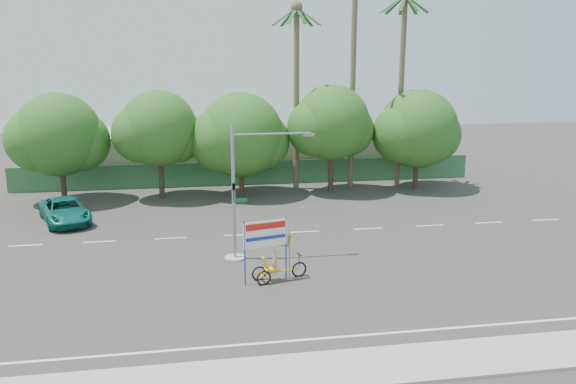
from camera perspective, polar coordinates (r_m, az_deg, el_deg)
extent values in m
plane|color=#33302D|center=(26.41, 0.70, -9.43)|extent=(120.00, 120.00, 0.00)
cube|color=gray|center=(19.82, 4.60, -17.59)|extent=(50.00, 2.40, 0.12)
cube|color=#336B3D|center=(46.59, -3.85, 1.94)|extent=(38.00, 0.08, 2.00)
cube|color=beige|center=(50.98, -15.64, 3.61)|extent=(12.00, 8.00, 4.00)
cube|color=beige|center=(52.13, 4.47, 4.06)|extent=(14.00, 8.00, 3.60)
cylinder|color=#473828|center=(43.93, -21.90, 1.30)|extent=(0.40, 0.40, 3.52)
sphere|color=#214F17|center=(43.42, -22.27, 5.43)|extent=(6.00, 6.00, 6.00)
sphere|color=#214F17|center=(43.50, -20.39, 4.85)|extent=(4.32, 4.32, 4.32)
sphere|color=#214F17|center=(43.54, -24.04, 4.86)|extent=(4.56, 4.56, 4.56)
cylinder|color=#473828|center=(42.89, -12.77, 1.82)|extent=(0.40, 0.40, 3.74)
sphere|color=#214F17|center=(42.36, -13.00, 6.33)|extent=(5.60, 5.60, 5.60)
sphere|color=#214F17|center=(42.66, -11.24, 5.66)|extent=(4.03, 4.03, 4.03)
sphere|color=#214F17|center=(42.25, -14.71, 5.75)|extent=(4.26, 4.26, 4.26)
cylinder|color=#473828|center=(42.96, -4.74, 1.83)|extent=(0.40, 0.40, 3.30)
sphere|color=#214F17|center=(42.46, -4.82, 5.80)|extent=(6.40, 6.40, 6.40)
sphere|color=#214F17|center=(42.96, -2.92, 5.21)|extent=(4.61, 4.61, 4.61)
sphere|color=#214F17|center=(42.17, -6.75, 5.29)|extent=(4.86, 4.86, 4.86)
cylinder|color=#473828|center=(43.99, 4.38, 2.49)|extent=(0.40, 0.40, 3.87)
sphere|color=#214F17|center=(43.46, 4.47, 7.05)|extent=(5.80, 5.80, 5.80)
sphere|color=#214F17|center=(44.14, 6.02, 6.31)|extent=(4.18, 4.18, 4.18)
sphere|color=#214F17|center=(42.97, 2.83, 6.53)|extent=(4.41, 4.41, 4.41)
cylinder|color=#473828|center=(46.16, 12.87, 2.43)|extent=(0.40, 0.40, 3.43)
sphere|color=#214F17|center=(45.68, 13.07, 6.27)|extent=(6.20, 6.20, 6.20)
sphere|color=#214F17|center=(46.56, 14.49, 5.64)|extent=(4.46, 4.46, 4.46)
sphere|color=#214F17|center=(44.98, 11.51, 5.84)|extent=(4.71, 4.71, 4.71)
cylinder|color=#70604C|center=(45.18, 6.60, 11.12)|extent=(0.44, 0.44, 17.00)
cylinder|color=#70604C|center=(46.47, 11.39, 9.77)|extent=(0.44, 0.44, 15.00)
cube|color=#1C4C21|center=(46.90, 12.92, 18.10)|extent=(1.91, 0.28, 1.36)
cube|color=#1C4C21|center=(47.39, 12.38, 18.08)|extent=(1.65, 1.44, 1.36)
cube|color=#1C4C21|center=(47.49, 11.57, 18.11)|extent=(0.61, 1.93, 1.36)
cube|color=#1C4C21|center=(47.17, 10.86, 18.17)|extent=(1.20, 1.80, 1.36)
cube|color=#1C4C21|center=(46.57, 10.57, 18.25)|extent=(1.89, 0.92, 1.36)
cube|color=#1C4C21|center=(45.97, 10.86, 18.30)|extent=(1.89, 0.92, 1.36)
cube|color=#1C4C21|center=(45.64, 11.59, 18.31)|extent=(1.20, 1.80, 1.36)
cube|color=#1C4C21|center=(45.76, 12.43, 18.25)|extent=(0.61, 1.93, 1.36)
cube|color=#1C4C21|center=(46.26, 12.95, 18.17)|extent=(1.65, 1.44, 1.36)
cylinder|color=#70604C|center=(44.27, 0.85, 9.21)|extent=(0.44, 0.44, 14.00)
sphere|color=#70604C|center=(44.30, 0.89, 18.28)|extent=(0.90, 0.90, 0.90)
cube|color=#1C4C21|center=(44.43, 2.14, 17.40)|extent=(1.91, 0.28, 1.36)
cube|color=#1C4C21|center=(44.98, 1.69, 17.36)|extent=(1.65, 1.44, 1.36)
cube|color=#1C4C21|center=(45.19, 0.88, 17.34)|extent=(0.61, 1.93, 1.36)
cube|color=#1C4C21|center=(44.97, 0.07, 17.36)|extent=(1.20, 1.80, 1.36)
cube|color=#1C4C21|center=(44.42, -0.37, 17.41)|extent=(1.89, 0.92, 1.36)
cube|color=#1C4C21|center=(43.79, -0.23, 17.47)|extent=(1.89, 0.92, 1.36)
cube|color=#1C4C21|center=(43.37, 0.44, 17.51)|extent=(1.20, 1.80, 1.36)
cube|color=#1C4C21|center=(43.37, 1.33, 17.50)|extent=(0.61, 1.93, 1.36)
cube|color=#1C4C21|center=(43.79, 2.00, 17.46)|extent=(1.65, 1.44, 1.36)
cylinder|color=gray|center=(29.82, -5.41, -6.65)|extent=(1.10, 1.10, 0.10)
cylinder|color=gray|center=(28.82, -5.56, -0.20)|extent=(0.18, 0.18, 7.00)
cylinder|color=gray|center=(28.46, -1.65, 5.93)|extent=(4.00, 0.10, 0.10)
cube|color=gray|center=(28.78, 2.12, 5.81)|extent=(0.55, 0.20, 0.12)
imported|color=black|center=(28.59, -5.53, -0.11)|extent=(0.16, 0.20, 1.00)
cube|color=#14662D|center=(28.93, -4.85, -0.85)|extent=(0.70, 0.04, 0.18)
torus|color=black|center=(27.30, 1.14, -7.87)|extent=(0.77, 0.27, 0.78)
torus|color=black|center=(26.91, -2.96, -8.27)|extent=(0.72, 0.26, 0.72)
torus|color=black|center=(26.35, -2.48, -8.75)|extent=(0.72, 0.26, 0.72)
cube|color=yellow|center=(26.92, -0.77, -8.03)|extent=(1.90, 0.54, 0.07)
cube|color=yellow|center=(26.62, -2.72, -8.46)|extent=(0.23, 0.68, 0.06)
cube|color=yellow|center=(26.70, -1.68, -7.85)|extent=(0.67, 0.60, 0.07)
cube|color=yellow|center=(26.49, -2.32, -7.30)|extent=(0.37, 0.53, 0.62)
cylinder|color=black|center=(27.14, 1.14, -6.97)|extent=(0.04, 0.04, 0.63)
cube|color=black|center=(27.04, 1.14, -6.36)|extent=(0.17, 0.51, 0.05)
imported|color=#CCB284|center=(26.61, -1.35, -6.93)|extent=(0.40, 0.51, 1.23)
cylinder|color=#182CB5|center=(25.94, -4.42, -6.25)|extent=(0.08, 0.08, 3.09)
cylinder|color=#182CB5|center=(26.63, -0.20, -5.68)|extent=(0.08, 0.08, 3.09)
cube|color=white|center=(26.01, -2.30, -4.30)|extent=(2.12, 0.58, 1.26)
cube|color=red|center=(25.86, -2.28, -3.48)|extent=(1.89, 0.49, 0.30)
cube|color=#182CB5|center=(26.03, -2.26, -4.68)|extent=(1.89, 0.49, 0.16)
cylinder|color=black|center=(26.81, 0.14, -6.32)|extent=(0.03, 0.03, 2.40)
cube|color=red|center=(26.42, -0.66, -4.92)|extent=(0.99, 0.27, 0.75)
imported|color=#0E6557|center=(38.62, -21.74, -1.78)|extent=(4.40, 6.04, 1.53)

